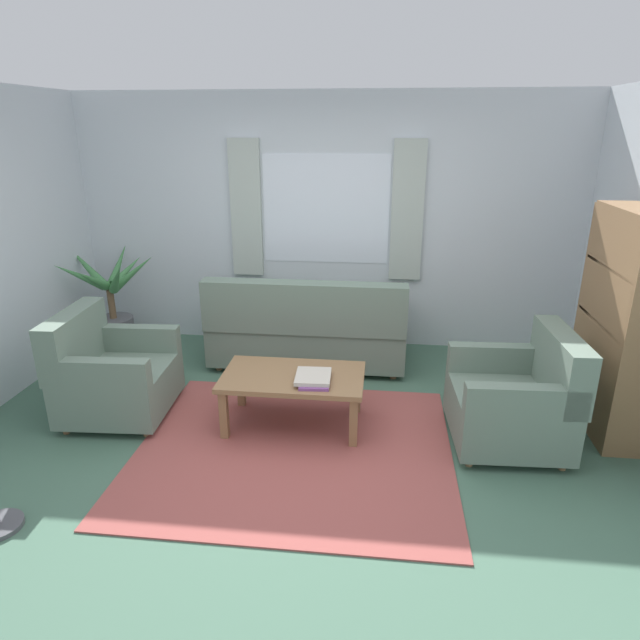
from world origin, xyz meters
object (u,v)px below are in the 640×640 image
(armchair_left, at_px, (111,374))
(book_stack_on_table, at_px, (314,378))
(coffee_table, at_px, (293,381))
(potted_plant, at_px, (112,309))
(armchair_right, at_px, (517,400))
(bookshelf, at_px, (616,324))
(couch, at_px, (308,330))

(armchair_left, relative_size, book_stack_on_table, 2.51)
(armchair_left, height_order, coffee_table, armchair_left)
(book_stack_on_table, height_order, potted_plant, potted_plant)
(coffee_table, relative_size, book_stack_on_table, 3.12)
(armchair_right, bearing_deg, potted_plant, -112.66)
(armchair_left, relative_size, bookshelf, 0.51)
(couch, relative_size, armchair_left, 2.15)
(couch, height_order, armchair_right, couch)
(book_stack_on_table, xyz_separation_m, bookshelf, (2.23, 0.34, 0.41))
(book_stack_on_table, bearing_deg, coffee_table, 151.89)
(couch, bearing_deg, potted_plant, -4.51)
(couch, distance_m, potted_plant, 2.10)
(coffee_table, bearing_deg, potted_plant, 147.82)
(armchair_left, bearing_deg, armchair_right, -94.54)
(book_stack_on_table, bearing_deg, potted_plant, 148.11)
(armchair_right, relative_size, potted_plant, 0.79)
(armchair_right, bearing_deg, armchair_left, -93.90)
(armchair_right, bearing_deg, couch, -128.04)
(potted_plant, xyz_separation_m, bookshelf, (4.55, -1.10, 0.42))
(coffee_table, relative_size, bookshelf, 0.64)
(couch, distance_m, coffee_table, 1.18)
(book_stack_on_table, bearing_deg, armchair_right, 1.42)
(couch, bearing_deg, bookshelf, 159.09)
(armchair_left, bearing_deg, coffee_table, -93.95)
(armchair_right, height_order, coffee_table, armchair_right)
(coffee_table, xyz_separation_m, potted_plant, (-2.14, 1.35, 0.07))
(armchair_left, distance_m, potted_plant, 1.47)
(armchair_left, bearing_deg, bookshelf, -89.86)
(couch, distance_m, armchair_left, 1.86)
(potted_plant, distance_m, bookshelf, 4.70)
(couch, distance_m, bookshelf, 2.67)
(armchair_right, xyz_separation_m, bookshelf, (0.72, 0.30, 0.52))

